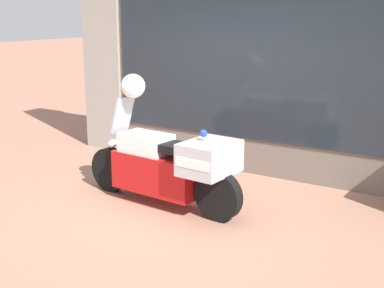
# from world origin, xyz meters

# --- Properties ---
(ground_plane) EXTENTS (60.00, 60.00, 0.00)m
(ground_plane) POSITION_xyz_m (0.00, 0.00, 0.00)
(ground_plane) COLOR #9E6B56
(shop_building) EXTENTS (6.29, 0.55, 3.86)m
(shop_building) POSITION_xyz_m (-0.38, 2.00, 1.94)
(shop_building) COLOR #6B6056
(shop_building) RESTS_ON ground
(window_display) EXTENTS (5.06, 0.30, 2.10)m
(window_display) POSITION_xyz_m (0.32, 2.03, 0.49)
(window_display) COLOR slate
(window_display) RESTS_ON ground
(paramedic_motorcycle) EXTENTS (2.38, 0.73, 1.33)m
(paramedic_motorcycle) POSITION_xyz_m (-0.10, -0.01, 0.54)
(paramedic_motorcycle) COLOR black
(paramedic_motorcycle) RESTS_ON ground
(white_helmet) EXTENTS (0.31, 0.31, 0.31)m
(white_helmet) POSITION_xyz_m (-0.69, 0.04, 1.49)
(white_helmet) COLOR white
(white_helmet) RESTS_ON paramedic_motorcycle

